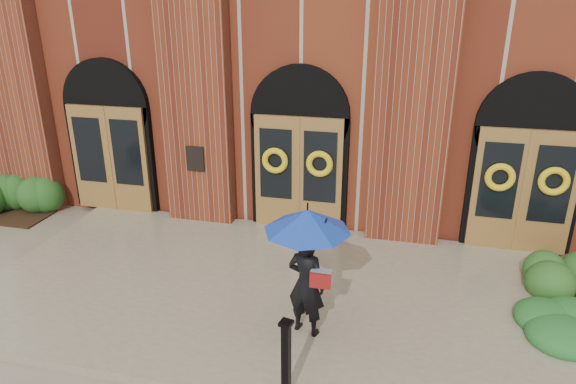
% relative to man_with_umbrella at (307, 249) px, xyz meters
% --- Properties ---
extents(ground, '(90.00, 90.00, 0.00)m').
position_rel_man_with_umbrella_xyz_m(ground, '(-0.94, 0.95, -1.57)').
color(ground, gray).
rests_on(ground, ground).
extents(landing, '(10.00, 5.30, 0.15)m').
position_rel_man_with_umbrella_xyz_m(landing, '(-0.94, 1.10, -1.50)').
color(landing, gray).
rests_on(landing, ground).
extents(church_building, '(16.20, 12.53, 7.00)m').
position_rel_man_with_umbrella_xyz_m(church_building, '(-0.94, 9.73, 1.93)').
color(church_building, maroon).
rests_on(church_building, ground).
extents(man_with_umbrella, '(1.57, 1.57, 2.04)m').
position_rel_man_with_umbrella_xyz_m(man_with_umbrella, '(0.00, 0.00, 0.00)').
color(man_with_umbrella, black).
rests_on(man_with_umbrella, landing).
extents(metal_post, '(0.18, 0.18, 1.14)m').
position_rel_man_with_umbrella_xyz_m(metal_post, '(0.03, -1.40, -0.82)').
color(metal_post, black).
rests_on(metal_post, landing).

